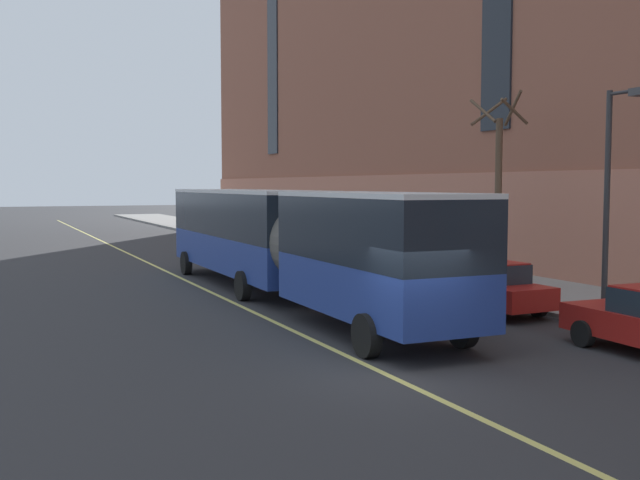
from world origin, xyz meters
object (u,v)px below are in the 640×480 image
object	(u,v)px
parked_car_green_1	(276,244)
parked_car_red_2	(485,286)
street_tree_far_uptown	(498,185)
city_bus	(282,237)
street_lamp	(614,178)

from	to	relation	value
parked_car_green_1	parked_car_red_2	distance (m)	17.75
street_tree_far_uptown	city_bus	bearing A→B (deg)	178.23
parked_car_red_2	street_tree_far_uptown	bearing A→B (deg)	49.15
parked_car_green_1	parked_car_red_2	size ratio (longest dim) A/B	1.01
city_bus	street_tree_far_uptown	xyz separation A→B (m)	(8.61, -0.27, 1.73)
city_bus	street_lamp	xyz separation A→B (m)	(6.48, -8.01, 1.91)
parked_car_green_1	street_lamp	distance (m)	21.31
parked_car_green_1	parked_car_red_2	world-z (taller)	same
parked_car_red_2	street_lamp	xyz separation A→B (m)	(1.77, -3.24, 3.25)
city_bus	street_lamp	bearing A→B (deg)	-51.01
parked_car_green_1	parked_car_red_2	xyz separation A→B (m)	(0.02, -17.75, -0.00)
city_bus	street_tree_far_uptown	bearing A→B (deg)	-1.77
parked_car_green_1	parked_car_red_2	bearing A→B (deg)	-89.94
parked_car_red_2	street_lamp	world-z (taller)	street_lamp
parked_car_green_1	street_lamp	size ratio (longest dim) A/B	0.75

